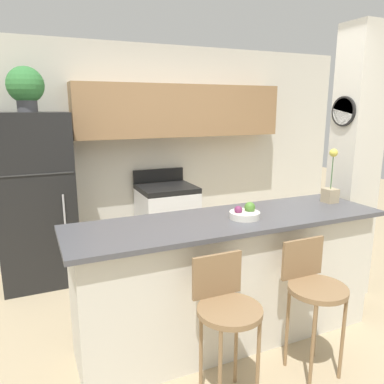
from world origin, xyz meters
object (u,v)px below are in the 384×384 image
(stove_range, at_px, (167,222))
(fruit_bowl, at_px, (245,213))
(potted_plant_on_fridge, at_px, (25,87))
(refrigerator, at_px, (36,200))
(bar_stool_right, at_px, (313,288))
(orchid_vase, at_px, (331,188))
(bar_stool_left, at_px, (226,309))

(stove_range, bearing_deg, fruit_bowl, -90.58)
(potted_plant_on_fridge, relative_size, fruit_bowl, 1.88)
(refrigerator, height_order, potted_plant_on_fridge, potted_plant_on_fridge)
(refrigerator, bearing_deg, bar_stool_right, -53.82)
(orchid_vase, distance_m, fruit_bowl, 0.95)
(bar_stool_right, relative_size, orchid_vase, 1.98)
(bar_stool_left, distance_m, fruit_bowl, 0.79)
(bar_stool_right, height_order, fruit_bowl, fruit_bowl)
(refrigerator, relative_size, potted_plant_on_fridge, 4.11)
(orchid_vase, bearing_deg, fruit_bowl, -173.30)
(refrigerator, bearing_deg, orchid_vase, -34.94)
(potted_plant_on_fridge, bearing_deg, refrigerator, -60.37)
(refrigerator, relative_size, bar_stool_right, 1.90)
(bar_stool_left, relative_size, potted_plant_on_fridge, 2.16)
(bar_stool_left, height_order, potted_plant_on_fridge, potted_plant_on_fridge)
(refrigerator, relative_size, bar_stool_left, 1.90)
(bar_stool_left, xyz_separation_m, bar_stool_right, (0.67, 0.00, 0.00))
(fruit_bowl, bearing_deg, bar_stool_right, -64.92)
(stove_range, height_order, potted_plant_on_fridge, potted_plant_on_fridge)
(refrigerator, bearing_deg, potted_plant_on_fridge, 119.63)
(bar_stool_right, relative_size, fruit_bowl, 4.06)
(stove_range, height_order, bar_stool_right, stove_range)
(fruit_bowl, bearing_deg, potted_plant_on_fridge, 128.95)
(bar_stool_right, relative_size, potted_plant_on_fridge, 2.16)
(refrigerator, xyz_separation_m, potted_plant_on_fridge, (-0.00, 0.00, 1.13))
(refrigerator, xyz_separation_m, orchid_vase, (2.35, -1.64, 0.25))
(bar_stool_right, bearing_deg, potted_plant_on_fridge, 126.18)
(bar_stool_right, distance_m, orchid_vase, 1.07)
(orchid_vase, bearing_deg, bar_stool_left, -155.53)
(refrigerator, relative_size, orchid_vase, 3.77)
(refrigerator, relative_size, fruit_bowl, 7.72)
(bar_stool_right, bearing_deg, fruit_bowl, 115.08)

